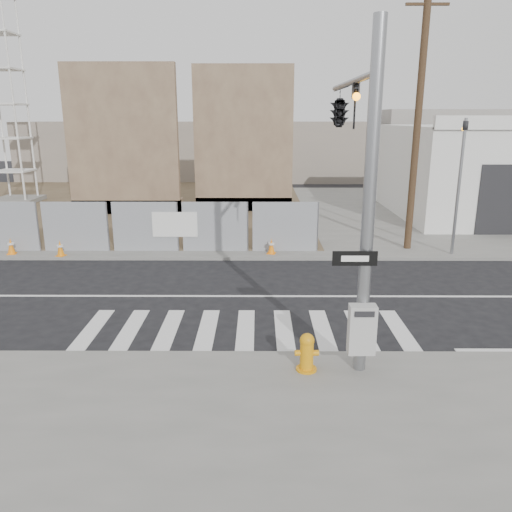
{
  "coord_description": "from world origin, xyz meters",
  "views": [
    {
      "loc": [
        0.32,
        -14.5,
        5.31
      ],
      "look_at": [
        0.26,
        -0.39,
        1.4
      ],
      "focal_mm": 35.0,
      "sensor_mm": 36.0,
      "label": 1
    }
  ],
  "objects_px": {
    "auto_shop": "(509,171)",
    "traffic_cone_b": "(11,246)",
    "fire_hydrant": "(307,352)",
    "traffic_cone_d": "(271,246)",
    "signal_pole": "(347,141)",
    "traffic_cone_c": "(60,248)"
  },
  "relations": [
    {
      "from": "traffic_cone_b",
      "to": "traffic_cone_d",
      "type": "relative_size",
      "value": 1.04
    },
    {
      "from": "auto_shop",
      "to": "traffic_cone_d",
      "type": "xyz_separation_m",
      "value": [
        -13.15,
        -8.37,
        -2.11
      ]
    },
    {
      "from": "traffic_cone_b",
      "to": "traffic_cone_c",
      "type": "bearing_deg",
      "value": -7.81
    },
    {
      "from": "fire_hydrant",
      "to": "traffic_cone_d",
      "type": "bearing_deg",
      "value": 89.86
    },
    {
      "from": "traffic_cone_b",
      "to": "traffic_cone_d",
      "type": "bearing_deg",
      "value": 0.52
    },
    {
      "from": "traffic_cone_b",
      "to": "signal_pole",
      "type": "bearing_deg",
      "value": -28.75
    },
    {
      "from": "traffic_cone_b",
      "to": "traffic_cone_d",
      "type": "distance_m",
      "value": 10.29
    },
    {
      "from": "traffic_cone_c",
      "to": "fire_hydrant",
      "type": "bearing_deg",
      "value": -46.18
    },
    {
      "from": "fire_hydrant",
      "to": "traffic_cone_d",
      "type": "relative_size",
      "value": 1.36
    },
    {
      "from": "fire_hydrant",
      "to": "traffic_cone_d",
      "type": "distance_m",
      "value": 9.49
    },
    {
      "from": "auto_shop",
      "to": "traffic_cone_c",
      "type": "xyz_separation_m",
      "value": [
        -21.38,
        -8.75,
        -2.11
      ]
    },
    {
      "from": "fire_hydrant",
      "to": "traffic_cone_b",
      "type": "distance_m",
      "value": 14.3
    },
    {
      "from": "traffic_cone_c",
      "to": "signal_pole",
      "type": "bearing_deg",
      "value": -32.4
    },
    {
      "from": "traffic_cone_c",
      "to": "auto_shop",
      "type": "bearing_deg",
      "value": 22.25
    },
    {
      "from": "auto_shop",
      "to": "traffic_cone_b",
      "type": "distance_m",
      "value": 25.0
    },
    {
      "from": "signal_pole",
      "to": "traffic_cone_b",
      "type": "xyz_separation_m",
      "value": [
        -11.93,
        6.55,
        -4.35
      ]
    },
    {
      "from": "signal_pole",
      "to": "traffic_cone_d",
      "type": "xyz_separation_m",
      "value": [
        -1.64,
        6.64,
        -4.36
      ]
    },
    {
      "from": "auto_shop",
      "to": "traffic_cone_b",
      "type": "xyz_separation_m",
      "value": [
        -23.43,
        -8.46,
        -2.1
      ]
    },
    {
      "from": "signal_pole",
      "to": "traffic_cone_c",
      "type": "xyz_separation_m",
      "value": [
        -9.87,
        6.27,
        -4.36
      ]
    },
    {
      "from": "traffic_cone_c",
      "to": "traffic_cone_d",
      "type": "height_order",
      "value": "same"
    },
    {
      "from": "fire_hydrant",
      "to": "auto_shop",
      "type": "bearing_deg",
      "value": 51.49
    },
    {
      "from": "signal_pole",
      "to": "auto_shop",
      "type": "distance_m",
      "value": 19.04
    }
  ]
}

